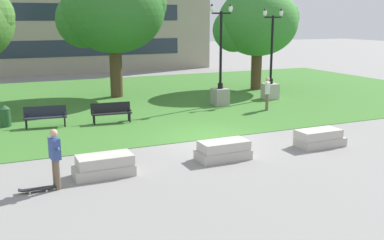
# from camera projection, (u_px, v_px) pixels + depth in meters

# --- Properties ---
(ground_plane) EXTENTS (140.00, 140.00, 0.00)m
(ground_plane) POSITION_uv_depth(u_px,v_px,m) (212.00, 139.00, 17.75)
(ground_plane) COLOR gray
(grass_lawn) EXTENTS (40.00, 20.00, 0.02)m
(grass_lawn) POSITION_uv_depth(u_px,v_px,m) (137.00, 99.00, 26.66)
(grass_lawn) COLOR #3D752D
(grass_lawn) RESTS_ON ground
(concrete_block_center) EXTENTS (1.80, 0.90, 0.64)m
(concrete_block_center) POSITION_uv_depth(u_px,v_px,m) (104.00, 166.00, 13.57)
(concrete_block_center) COLOR #B2ADA3
(concrete_block_center) RESTS_ON ground
(concrete_block_left) EXTENTS (1.80, 0.90, 0.64)m
(concrete_block_left) POSITION_uv_depth(u_px,v_px,m) (223.00, 150.00, 15.15)
(concrete_block_left) COLOR #B2ADA3
(concrete_block_left) RESTS_ON ground
(concrete_block_right) EXTENTS (1.83, 0.90, 0.64)m
(concrete_block_right) POSITION_uv_depth(u_px,v_px,m) (319.00, 138.00, 16.70)
(concrete_block_right) COLOR #B2ADA3
(concrete_block_right) RESTS_ON ground
(person_skateboarder) EXTENTS (0.30, 0.58, 1.71)m
(person_skateboarder) POSITION_uv_depth(u_px,v_px,m) (55.00, 155.00, 12.40)
(person_skateboarder) COLOR brown
(person_skateboarder) RESTS_ON ground
(skateboard) EXTENTS (1.02, 0.26, 0.14)m
(skateboard) POSITION_uv_depth(u_px,v_px,m) (38.00, 189.00, 12.34)
(skateboard) COLOR black
(skateboard) RESTS_ON ground
(park_bench_near_left) EXTENTS (1.84, 0.68, 0.90)m
(park_bench_near_left) POSITION_uv_depth(u_px,v_px,m) (111.00, 111.00, 20.40)
(park_bench_near_left) COLOR black
(park_bench_near_left) RESTS_ON grass_lawn
(park_bench_near_right) EXTENTS (1.85, 0.75, 0.90)m
(park_bench_near_right) POSITION_uv_depth(u_px,v_px,m) (45.00, 115.00, 19.59)
(park_bench_near_right) COLOR #1E232D
(park_bench_near_right) RESTS_ON grass_lawn
(lamp_post_right) EXTENTS (1.32, 0.80, 5.41)m
(lamp_post_right) POSITION_uv_depth(u_px,v_px,m) (220.00, 85.00, 24.50)
(lamp_post_right) COLOR gray
(lamp_post_right) RESTS_ON grass_lawn
(lamp_post_left) EXTENTS (1.32, 0.80, 5.22)m
(lamp_post_left) POSITION_uv_depth(u_px,v_px,m) (270.00, 81.00, 26.35)
(lamp_post_left) COLOR #ADA89E
(lamp_post_left) RESTS_ON grass_lawn
(tree_far_right) EXTENTS (6.29, 5.99, 7.72)m
(tree_far_right) POSITION_uv_depth(u_px,v_px,m) (112.00, 11.00, 26.20)
(tree_far_right) COLOR #4C3823
(tree_far_right) RESTS_ON grass_lawn
(tree_far_left) EXTENTS (5.47, 5.21, 6.65)m
(tree_far_left) POSITION_uv_depth(u_px,v_px,m) (257.00, 23.00, 29.26)
(tree_far_left) COLOR #4C3823
(tree_far_left) RESTS_ON grass_lawn
(trash_bin) EXTENTS (0.49, 0.49, 0.96)m
(trash_bin) POSITION_uv_depth(u_px,v_px,m) (5.00, 116.00, 19.64)
(trash_bin) COLOR #234C28
(trash_bin) RESTS_ON grass_lawn
(person_bystander_near_lawn) EXTENTS (0.44, 0.56, 1.71)m
(person_bystander_near_lawn) POSITION_uv_depth(u_px,v_px,m) (267.00, 92.00, 23.09)
(person_bystander_near_lawn) COLOR brown
(person_bystander_near_lawn) RESTS_ON grass_lawn
(building_facade_distant) EXTENTS (26.88, 1.03, 11.24)m
(building_facade_distant) POSITION_uv_depth(u_px,v_px,m) (64.00, 7.00, 37.65)
(building_facade_distant) COLOR gray
(building_facade_distant) RESTS_ON ground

